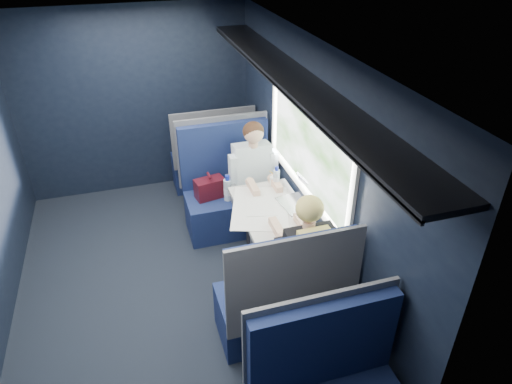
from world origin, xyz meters
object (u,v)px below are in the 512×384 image
object	(u,v)px
seat_row_front	(212,159)
man	(255,175)
seat_bay_near	(229,194)
bottle_small	(276,178)
table	(269,215)
woman	(304,254)
cup	(273,181)
seat_bay_far	(281,302)
laptop	(301,197)

from	to	relation	value
seat_row_front	man	distance (m)	1.17
seat_bay_near	bottle_small	size ratio (longest dim) A/B	5.43
bottle_small	seat_bay_near	bearing A→B (deg)	127.64
table	woman	world-z (taller)	woman
cup	seat_bay_near	bearing A→B (deg)	129.65
table	seat_row_front	size ratio (longest dim) A/B	0.86
seat_bay_far	bottle_small	xyz separation A→B (m)	(0.38, 1.24, 0.43)
table	man	xyz separation A→B (m)	(0.07, 0.70, 0.06)
table	bottle_small	size ratio (longest dim) A/B	4.31
table	laptop	xyz separation A→B (m)	(0.31, -0.00, 0.15)
seat_row_front	woman	bearing A→B (deg)	-84.30
seat_bay_far	table	bearing A→B (deg)	78.22
table	seat_row_front	distance (m)	1.82
seat_bay_near	seat_row_front	bearing A→B (deg)	89.49
seat_row_front	cup	world-z (taller)	seat_row_front
woman	cup	distance (m)	1.14
seat_bay_far	laptop	distance (m)	1.08
laptop	man	bearing A→B (deg)	109.41
table	seat_bay_near	distance (m)	0.93
seat_bay_far	woman	size ratio (longest dim) A/B	0.95
seat_bay_near	cup	world-z (taller)	seat_bay_near
laptop	seat_bay_near	bearing A→B (deg)	120.00
table	seat_row_front	bearing A→B (deg)	95.80
seat_bay_near	woman	world-z (taller)	woman
table	bottle_small	distance (m)	0.46
seat_bay_far	seat_row_front	distance (m)	2.67
seat_row_front	cup	xyz separation A→B (m)	(0.36, -1.37, 0.37)
man	bottle_small	bearing A→B (deg)	-68.56
seat_row_front	man	size ratio (longest dim) A/B	0.88
bottle_small	laptop	bearing A→B (deg)	-72.42
seat_bay_near	seat_row_front	xyz separation A→B (m)	(0.01, 0.92, -0.01)
seat_bay_near	laptop	distance (m)	1.08
man	laptop	xyz separation A→B (m)	(0.25, -0.70, 0.09)
man	woman	xyz separation A→B (m)	(0.00, -1.41, 0.01)
laptop	cup	xyz separation A→B (m)	(-0.14, 0.43, -0.03)
table	woman	distance (m)	0.71
bottle_small	cup	world-z (taller)	bottle_small
cup	bottle_small	bearing A→B (deg)	-72.96
seat_bay_near	seat_row_front	size ratio (longest dim) A/B	1.09
woman	bottle_small	xyz separation A→B (m)	(0.13, 1.08, 0.11)
seat_bay_far	seat_row_front	bearing A→B (deg)	90.00
laptop	woman	bearing A→B (deg)	-109.37
laptop	cup	size ratio (longest dim) A/B	4.40
seat_row_front	laptop	world-z (taller)	seat_row_front
seat_row_front	laptop	xyz separation A→B (m)	(0.50, -1.80, 0.40)
seat_bay_near	woman	distance (m)	1.63
man	seat_bay_near	bearing A→B (deg)	146.09
table	seat_bay_far	bearing A→B (deg)	-101.78
seat_bay_near	seat_row_front	distance (m)	0.92
laptop	bottle_small	xyz separation A→B (m)	(-0.12, 0.37, 0.03)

